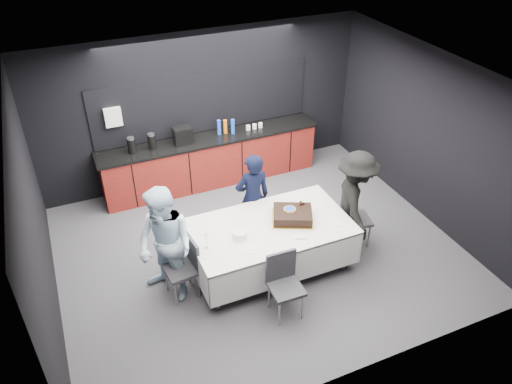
# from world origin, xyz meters

# --- Properties ---
(ground) EXTENTS (6.00, 6.00, 0.00)m
(ground) POSITION_xyz_m (0.00, 0.00, 0.00)
(ground) COLOR #47474D
(ground) RESTS_ON ground
(room_shell) EXTENTS (6.04, 5.04, 2.82)m
(room_shell) POSITION_xyz_m (0.00, 0.00, 1.86)
(room_shell) COLOR white
(room_shell) RESTS_ON ground
(kitchenette) EXTENTS (4.10, 0.64, 2.05)m
(kitchenette) POSITION_xyz_m (-0.02, 2.22, 0.54)
(kitchenette) COLOR maroon
(kitchenette) RESTS_ON ground
(party_table) EXTENTS (2.32, 1.32, 0.78)m
(party_table) POSITION_xyz_m (0.00, -0.40, 0.64)
(party_table) COLOR #99999E
(party_table) RESTS_ON ground
(cake_assembly) EXTENTS (0.75, 0.69, 0.18)m
(cake_assembly) POSITION_xyz_m (0.37, -0.39, 0.85)
(cake_assembly) COLOR gold
(cake_assembly) RESTS_ON party_table
(plate_stack) EXTENTS (0.20, 0.20, 0.10)m
(plate_stack) POSITION_xyz_m (-0.50, -0.47, 0.83)
(plate_stack) COLOR white
(plate_stack) RESTS_ON party_table
(loose_plate_near) EXTENTS (0.22, 0.22, 0.01)m
(loose_plate_near) POSITION_xyz_m (-0.45, -0.77, 0.78)
(loose_plate_near) COLOR white
(loose_plate_near) RESTS_ON party_table
(loose_plate_right_a) EXTENTS (0.22, 0.22, 0.01)m
(loose_plate_right_a) POSITION_xyz_m (0.77, -0.24, 0.78)
(loose_plate_right_a) COLOR white
(loose_plate_right_a) RESTS_ON party_table
(loose_plate_right_b) EXTENTS (0.20, 0.20, 0.01)m
(loose_plate_right_b) POSITION_xyz_m (0.92, -0.73, 0.78)
(loose_plate_right_b) COLOR white
(loose_plate_right_b) RESTS_ON party_table
(loose_plate_far) EXTENTS (0.21, 0.21, 0.01)m
(loose_plate_far) POSITION_xyz_m (0.01, 0.09, 0.78)
(loose_plate_far) COLOR white
(loose_plate_far) RESTS_ON party_table
(fork_pile) EXTENTS (0.18, 0.15, 0.02)m
(fork_pile) POSITION_xyz_m (0.28, -0.81, 0.79)
(fork_pile) COLOR white
(fork_pile) RESTS_ON party_table
(champagne_flute) EXTENTS (0.06, 0.06, 0.22)m
(champagne_flute) POSITION_xyz_m (-0.99, -0.50, 0.94)
(champagne_flute) COLOR white
(champagne_flute) RESTS_ON party_table
(chair_left) EXTENTS (0.46, 0.46, 0.92)m
(chair_left) POSITION_xyz_m (-1.27, -0.43, 0.53)
(chair_left) COLOR #2F2F34
(chair_left) RESTS_ON ground
(chair_right) EXTENTS (0.50, 0.50, 0.92)m
(chair_right) POSITION_xyz_m (1.42, -0.40, 0.53)
(chair_right) COLOR #2F2F34
(chair_right) RESTS_ON ground
(chair_near) EXTENTS (0.43, 0.43, 0.92)m
(chair_near) POSITION_xyz_m (-0.18, -1.25, 0.53)
(chair_near) COLOR #2F2F34
(chair_near) RESTS_ON ground
(person_center) EXTENTS (0.57, 0.38, 1.54)m
(person_center) POSITION_xyz_m (0.05, 0.35, 0.77)
(person_center) COLOR black
(person_center) RESTS_ON ground
(person_left) EXTENTS (1.01, 1.07, 1.75)m
(person_left) POSITION_xyz_m (-1.51, -0.36, 0.87)
(person_left) COLOR silver
(person_left) RESTS_ON ground
(person_right) EXTENTS (0.95, 1.23, 1.67)m
(person_right) POSITION_xyz_m (1.39, -0.45, 0.84)
(person_right) COLOR black
(person_right) RESTS_ON ground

